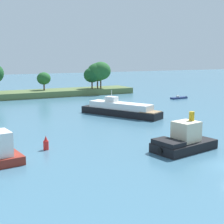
{
  "coord_description": "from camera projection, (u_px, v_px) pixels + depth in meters",
  "views": [
    {
      "loc": [
        -28.37,
        -25.18,
        12.26
      ],
      "look_at": [
        1.22,
        32.37,
        1.2
      ],
      "focal_mm": 52.99,
      "sensor_mm": 36.0,
      "label": 1
    }
  ],
  "objects": [
    {
      "name": "tugboat",
      "position": [
        184.0,
        141.0,
        43.1
      ],
      "size": [
        9.21,
        5.69,
        5.0
      ],
      "color": "black",
      "rests_on": "ground"
    },
    {
      "name": "white_riverboat",
      "position": [
        120.0,
        109.0,
        68.29
      ],
      "size": [
        11.57,
        17.62,
        5.2
      ],
      "color": "black",
      "rests_on": "ground"
    },
    {
      "name": "treeline_island",
      "position": [
        31.0,
        82.0,
        97.97
      ],
      "size": [
        60.03,
        10.22,
        10.34
      ],
      "color": "#566B3D",
      "rests_on": "ground"
    },
    {
      "name": "fishing_skiff",
      "position": [
        179.0,
        98.0,
        95.26
      ],
      "size": [
        5.65,
        1.97,
        0.96
      ],
      "color": "navy",
      "rests_on": "ground"
    },
    {
      "name": "channel_buoy_red",
      "position": [
        46.0,
        144.0,
        43.49
      ],
      "size": [
        0.7,
        0.7,
        1.9
      ],
      "color": "red",
      "rests_on": "ground"
    }
  ]
}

